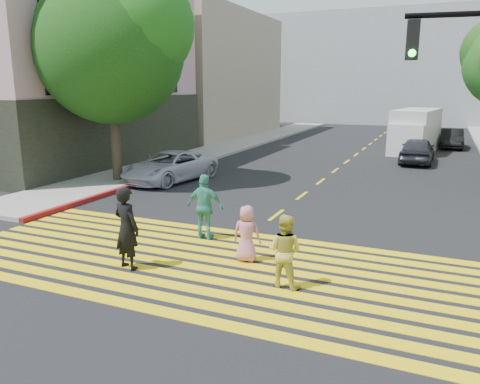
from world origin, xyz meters
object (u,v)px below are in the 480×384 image
Objects in this scene: pedestrian_child at (247,234)px; pedestrian_extra at (205,207)px; dark_car_parked at (452,138)px; white_van at (414,132)px; dark_car_near at (417,150)px; pedestrian_woman at (284,251)px; white_sedan at (170,166)px; silver_car at (427,134)px; tree_left at (112,41)px; pedestrian_man at (127,228)px.

pedestrian_extra reaches higher than pedestrian_child.
dark_car_parked is 4.07m from white_van.
dark_car_near is at bearing -104.89° from pedestrian_child.
white_van is (-0.43, 4.40, 0.56)m from dark_car_near.
pedestrian_woman is 1.64m from pedestrian_child.
silver_car is (9.89, 19.57, 0.01)m from white_sedan.
white_sedan is (-5.13, 6.50, -0.25)m from pedestrian_extra.
pedestrian_woman is (9.95, -7.49, -5.11)m from tree_left.
white_sedan is (1.85, 1.15, -5.24)m from tree_left.
pedestrian_man is 0.49× the size of dark_car_parked.
pedestrian_woman is 0.38× the size of dark_car_near.
pedestrian_extra is 0.39× the size of silver_car.
dark_car_parked is at bearing 132.98° from silver_car.
white_sedan is at bearing -51.08° from pedestrian_man.
tree_left is at bearing -38.78° from pedestrian_man.
pedestrian_child is 0.76× the size of pedestrian_extra.
tree_left is 1.85× the size of white_sedan.
pedestrian_extra is at bearing -91.13° from pedestrian_man.
white_van reaches higher than white_sedan.
pedestrian_man reaches higher than pedestrian_child.
pedestrian_extra reaches higher than dark_car_near.
pedestrian_extra reaches higher than dark_car_parked.
tree_left reaches higher than white_van.
white_van reaches higher than pedestrian_man.
pedestrian_extra is 0.30× the size of white_van.
pedestrian_child is 0.29× the size of white_sedan.
white_sedan is at bearing 31.99° from tree_left.
pedestrian_child is at bearing 81.50° from dark_car_near.
pedestrian_woman is at bearing -98.99° from dark_car_parked.
white_sedan is 0.80× the size of white_van.
pedestrian_man is at bearing 73.99° from pedestrian_extra.
dark_car_near is at bearing 42.95° from tree_left.
dark_car_near is (1.61, 18.25, -0.08)m from pedestrian_woman.
pedestrian_woman is 22.69m from white_van.
white_sedan is (-8.10, 8.65, -0.13)m from pedestrian_woman.
pedestrian_child is (-1.27, 1.03, -0.10)m from pedestrian_woman.
pedestrian_woman is 1.14× the size of pedestrian_child.
silver_car is at bearing -87.95° from pedestrian_man.
white_van reaches higher than pedestrian_woman.
pedestrian_man is at bearing 75.42° from dark_car_near.
white_sedan is at bearing -41.02° from pedestrian_woman.
pedestrian_woman is at bearing 135.58° from pedestrian_child.
white_van is at bearing -83.33° from dark_car_near.
tree_left reaches higher than dark_car_near.
pedestrian_extra is at bearing 86.62° from silver_car.
pedestrian_woman is at bearing -159.92° from pedestrian_man.
pedestrian_man is 0.42× the size of silver_car.
pedestrian_extra is at bearing -92.95° from white_van.
pedestrian_child is 21.77m from white_van.
pedestrian_man is 1.40× the size of pedestrian_child.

